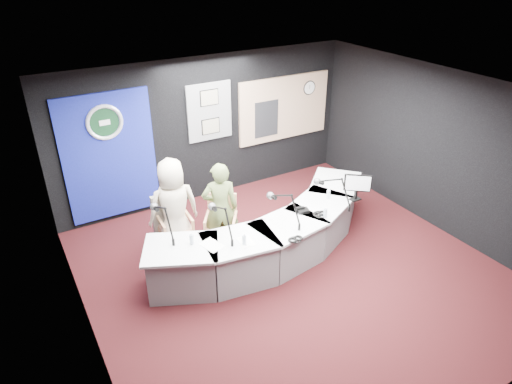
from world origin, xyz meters
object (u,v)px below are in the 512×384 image
armchair_left (176,226)px  armchair_right (221,223)px  broadcast_desk (272,236)px  person_man (174,208)px  person_woman (220,209)px

armchair_left → armchair_right: (0.66, -0.33, 0.03)m
broadcast_desk → armchair_left: (-1.30, 0.87, 0.11)m
armchair_left → broadcast_desk: bearing=-30.3°
broadcast_desk → armchair_right: bearing=139.8°
person_man → armchair_right: bearing=158.5°
armchair_left → person_woman: bearing=-23.2°
broadcast_desk → armchair_left: bearing=146.1°
person_woman → person_man: bearing=-7.5°
armchair_right → person_man: size_ratio=0.63×
broadcast_desk → person_man: 1.63m
armchair_left → armchair_right: size_ratio=0.93×
armchair_right → person_man: (-0.66, 0.33, 0.31)m
armchair_right → person_man: 0.80m
person_man → person_woman: size_ratio=1.05×
armchair_left → armchair_right: bearing=-23.2°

